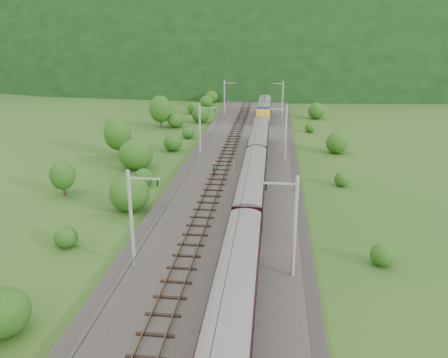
# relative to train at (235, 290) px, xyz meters

# --- Properties ---
(ground) EXTENTS (600.00, 600.00, 0.00)m
(ground) POSITION_rel_train_xyz_m (-2.40, 7.04, -3.23)
(ground) COLOR #224D18
(ground) RESTS_ON ground
(railbed) EXTENTS (14.00, 220.00, 0.30)m
(railbed) POSITION_rel_train_xyz_m (-2.40, 17.04, -3.08)
(railbed) COLOR #38332D
(railbed) RESTS_ON ground
(track_left) EXTENTS (2.40, 220.00, 0.27)m
(track_left) POSITION_rel_train_xyz_m (-4.80, 17.04, -2.86)
(track_left) COLOR brown
(track_left) RESTS_ON railbed
(track_right) EXTENTS (2.40, 220.00, 0.27)m
(track_right) POSITION_rel_train_xyz_m (0.00, 17.04, -2.86)
(track_right) COLOR brown
(track_right) RESTS_ON railbed
(catenary_left) EXTENTS (2.54, 192.28, 8.00)m
(catenary_left) POSITION_rel_train_xyz_m (-8.52, 39.04, 1.27)
(catenary_left) COLOR gray
(catenary_left) RESTS_ON railbed
(catenary_right) EXTENTS (2.54, 192.28, 8.00)m
(catenary_right) POSITION_rel_train_xyz_m (3.72, 39.04, 1.27)
(catenary_right) COLOR gray
(catenary_right) RESTS_ON railbed
(overhead_wires) EXTENTS (4.83, 198.00, 0.03)m
(overhead_wires) POSITION_rel_train_xyz_m (-2.40, 17.04, 3.87)
(overhead_wires) COLOR black
(overhead_wires) RESTS_ON ground
(mountain_main) EXTENTS (504.00, 360.00, 244.00)m
(mountain_main) POSITION_rel_train_xyz_m (-2.40, 267.04, -3.23)
(mountain_main) COLOR black
(mountain_main) RESTS_ON ground
(mountain_ridge) EXTENTS (336.00, 280.00, 132.00)m
(mountain_ridge) POSITION_rel_train_xyz_m (-122.40, 307.04, -3.23)
(mountain_ridge) COLOR black
(mountain_ridge) RESTS_ON ground
(train) EXTENTS (2.69, 150.16, 4.66)m
(train) POSITION_rel_train_xyz_m (0.00, 0.00, 0.00)
(train) COLOR black
(train) RESTS_ON ground
(hazard_post_near) EXTENTS (0.15, 0.15, 1.44)m
(hazard_post_near) POSITION_rel_train_xyz_m (-3.06, 32.94, -2.21)
(hazard_post_near) COLOR red
(hazard_post_near) RESTS_ON railbed
(hazard_post_far) EXTENTS (0.15, 0.15, 1.37)m
(hazard_post_far) POSITION_rel_train_xyz_m (-1.72, 65.16, -2.24)
(hazard_post_far) COLOR red
(hazard_post_far) RESTS_ON railbed
(signal) EXTENTS (0.21, 0.21, 1.86)m
(signal) POSITION_rel_train_xyz_m (-5.42, 30.43, -1.84)
(signal) COLOR black
(signal) RESTS_ON railbed
(vegetation_left) EXTENTS (13.21, 151.26, 7.02)m
(vegetation_left) POSITION_rel_train_xyz_m (-16.32, 19.00, -0.74)
(vegetation_left) COLOR #214B14
(vegetation_left) RESTS_ON ground
(vegetation_right) EXTENTS (5.60, 108.29, 3.19)m
(vegetation_right) POSITION_rel_train_xyz_m (11.00, 39.23, -1.92)
(vegetation_right) COLOR #214B14
(vegetation_right) RESTS_ON ground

